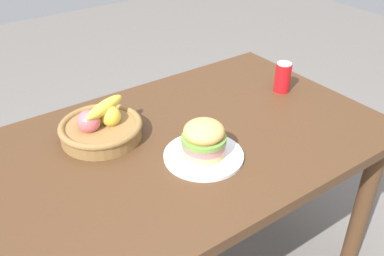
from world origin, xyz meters
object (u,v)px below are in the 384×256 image
at_px(fruit_basket, 101,127).
at_px(sandwich, 204,139).
at_px(soda_can, 283,77).
at_px(plate, 204,156).

bearing_deg(fruit_basket, sandwich, -53.72).
bearing_deg(soda_can, fruit_basket, 171.63).
xyz_separation_m(sandwich, fruit_basket, (-0.22, 0.30, -0.03)).
xyz_separation_m(plate, sandwich, (-0.00, -0.00, 0.07)).
height_order(sandwich, fruit_basket, fruit_basket).
xyz_separation_m(soda_can, fruit_basket, (-0.77, 0.11, -0.02)).
relative_size(plate, soda_can, 2.09).
bearing_deg(sandwich, fruit_basket, 126.28).
bearing_deg(plate, sandwich, -110.56).
bearing_deg(soda_can, plate, -161.19).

